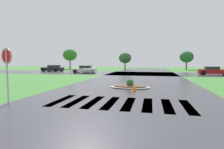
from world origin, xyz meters
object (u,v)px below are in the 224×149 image
at_px(median_island, 130,86).
at_px(car_silver_hatch, 214,71).
at_px(stop_sign, 7,62).
at_px(car_dark_suv, 85,69).
at_px(car_blue_compact, 53,69).
at_px(traffic_cone, 134,88).
at_px(drainage_pipe_stack, 87,71).

distance_m(median_island, car_silver_hatch, 19.50).
height_order(stop_sign, car_dark_suv, stop_sign).
height_order(car_blue_compact, traffic_cone, car_blue_compact).
bearing_deg(median_island, drainage_pipe_stack, 121.48).
height_order(stop_sign, traffic_cone, stop_sign).
bearing_deg(traffic_cone, car_silver_hatch, 59.40).
distance_m(stop_sign, traffic_cone, 7.70).
distance_m(car_silver_hatch, traffic_cone, 20.55).
relative_size(stop_sign, car_blue_compact, 0.60).
xyz_separation_m(median_island, drainage_pipe_stack, (-8.85, 14.45, 0.30)).
distance_m(median_island, car_blue_compact, 25.60).
height_order(stop_sign, median_island, stop_sign).
bearing_deg(car_silver_hatch, car_blue_compact, -179.28).
bearing_deg(car_silver_hatch, drainage_pipe_stack, -169.63).
height_order(stop_sign, car_silver_hatch, stop_sign).
xyz_separation_m(stop_sign, drainage_pipe_stack, (-3.66, 20.91, -1.57)).
bearing_deg(car_blue_compact, traffic_cone, 139.79).
distance_m(stop_sign, car_dark_suv, 22.80).
height_order(car_dark_suv, drainage_pipe_stack, car_dark_suv).
bearing_deg(median_island, car_silver_hatch, 55.93).
relative_size(car_silver_hatch, drainage_pipe_stack, 2.83).
bearing_deg(traffic_cone, median_island, 106.72).
distance_m(car_silver_hatch, car_dark_suv, 20.77).
height_order(car_silver_hatch, car_blue_compact, car_blue_compact).
height_order(median_island, drainage_pipe_stack, drainage_pipe_stack).
bearing_deg(traffic_cone, car_dark_suv, 120.70).
distance_m(stop_sign, car_silver_hatch, 27.80).
height_order(car_blue_compact, car_dark_suv, car_dark_suv).
bearing_deg(stop_sign, car_silver_hatch, 68.84).
height_order(median_island, car_dark_suv, car_dark_suv).
distance_m(drainage_pipe_stack, traffic_cone, 18.50).
bearing_deg(car_blue_compact, median_island, 141.33).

